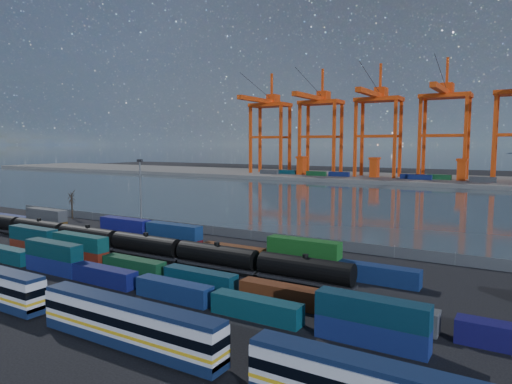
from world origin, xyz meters
The scene contains 14 objects.
ground centered at (0.00, 0.00, 0.00)m, with size 700.00×700.00×0.00m, color black.
harbor_water centered at (0.00, 105.00, 0.01)m, with size 700.00×700.00×0.00m, color #303E46.
far_quay centered at (0.00, 210.00, 1.00)m, with size 700.00×70.00×2.00m, color #514F4C.
passenger_train centered at (16.86, -22.26, 2.39)m, with size 74.41×2.77×4.75m.
container_row_south centered at (-2.06, -9.22, 1.84)m, with size 126.00×2.31×4.91m.
container_row_mid centered at (9.98, -3.40, 1.66)m, with size 140.12×2.33×4.97m.
container_row_north centered at (-10.86, 11.63, 2.10)m, with size 141.10×2.44×5.21m.
tanker_string centered at (-15.52, 5.09, 2.28)m, with size 92.32×3.18×4.55m.
waterfront_fence centered at (0.00, 28.00, 1.00)m, with size 160.12×0.12×2.20m.
bare_tree centered at (-56.15, 26.29, 3.94)m, with size 2.00×2.09×7.92m.
yard_light_mast centered at (-30.00, 26.00, 9.30)m, with size 1.60×0.40×16.60m.
gantry_cranes centered at (-7.50, 203.26, 40.12)m, with size 200.17×48.33×65.45m.
quay_containers centered at (-11.00, 195.46, 3.30)m, with size 172.58×10.99×2.60m.
straddle_carriers centered at (-2.50, 200.00, 7.82)m, with size 140.00×7.00×11.10m.
Camera 1 is at (49.98, -52.84, 20.01)m, focal length 32.00 mm.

